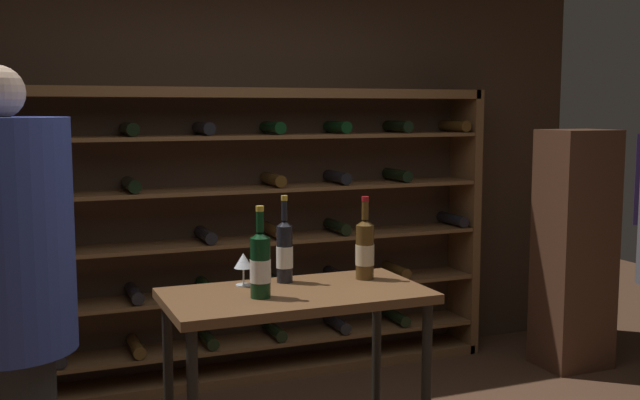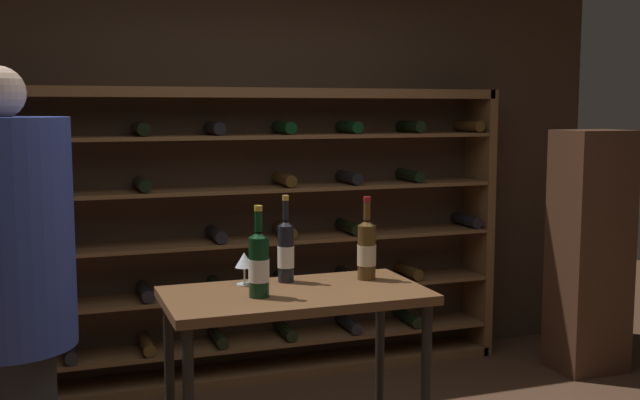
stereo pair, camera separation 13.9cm
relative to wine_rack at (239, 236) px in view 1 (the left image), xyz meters
The scene contains 9 objects.
back_wall 0.56m from the wine_rack, 85.84° to the left, with size 5.13×0.10×2.86m, color #3D2B1E.
wine_rack is the anchor object (origin of this frame).
tasting_table 1.62m from the wine_rack, 97.65° to the right, with size 1.10×0.57×0.94m.
person_guest_blue_shirt 2.04m from the wine_rack, 131.06° to the right, with size 0.50×0.50×1.86m.
display_cabinet 2.20m from the wine_rack, 15.81° to the right, with size 0.44×0.36×1.57m, color #4C2D1E.
wine_bottle_amber_reserve 1.70m from the wine_rack, 103.17° to the right, with size 0.09×0.09×0.38m.
wine_bottle_black_capsule 1.45m from the wine_rack, 98.04° to the right, with size 0.07×0.07×0.39m.
wine_bottle_gold_foil 1.51m from the wine_rack, 84.01° to the right, with size 0.09×0.09×0.38m.
wine_glass_stemmed_right 1.47m from the wine_rack, 105.35° to the right, with size 0.08×0.08×0.14m.
Camera 1 is at (-1.33, -2.70, 1.71)m, focal length 43.17 mm.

